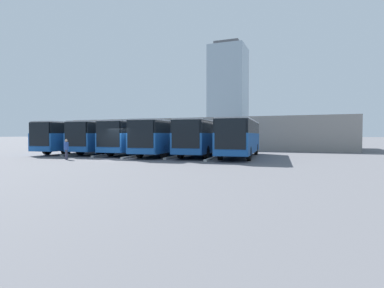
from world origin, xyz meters
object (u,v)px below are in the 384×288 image
(bus_5, at_px, (79,136))
(bus_1, at_px, (204,137))
(bus_3, at_px, (138,136))
(bus_4, at_px, (110,136))
(bus_0, at_px, (240,137))
(bus_2, at_px, (167,137))
(pedestrian, at_px, (66,149))

(bus_5, bearing_deg, bus_1, 177.39)
(bus_3, bearing_deg, bus_4, -6.09)
(bus_0, distance_m, bus_4, 14.13)
(bus_3, bearing_deg, bus_0, 172.70)
(bus_1, height_order, bus_2, same)
(bus_0, distance_m, bus_1, 3.55)
(bus_0, distance_m, pedestrian, 14.49)
(bus_1, xyz_separation_m, bus_5, (14.13, 0.58, 0.00))
(bus_0, bearing_deg, bus_4, -7.00)
(bus_0, xyz_separation_m, bus_4, (14.13, -0.50, 0.00))
(bus_3, xyz_separation_m, bus_5, (7.06, 0.61, 0.00))
(bus_1, bearing_deg, bus_2, 5.39)
(bus_3, relative_size, pedestrian, 7.19)
(bus_2, distance_m, bus_3, 3.59)
(bus_2, height_order, pedestrian, bus_2)
(bus_3, height_order, bus_4, same)
(bus_0, height_order, bus_1, same)
(bus_1, relative_size, bus_3, 1.00)
(bus_1, distance_m, bus_3, 7.06)
(bus_5, bearing_deg, pedestrian, 120.86)
(bus_4, relative_size, bus_5, 1.00)
(bus_1, height_order, bus_5, same)
(bus_4, bearing_deg, bus_1, 174.52)
(bus_0, xyz_separation_m, bus_3, (10.59, -0.43, 0.00))
(bus_5, bearing_deg, bus_3, 179.94)
(bus_0, height_order, bus_4, same)
(bus_3, relative_size, bus_4, 1.00)
(pedestrian, bearing_deg, bus_2, 106.21)
(bus_4, bearing_deg, pedestrian, 97.43)
(bus_0, bearing_deg, bus_5, -4.40)
(bus_1, relative_size, pedestrian, 7.19)
(bus_1, bearing_deg, bus_0, 168.46)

